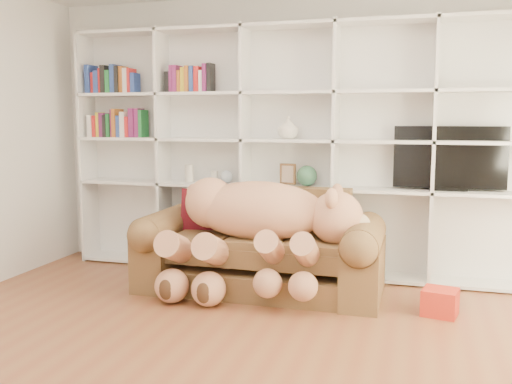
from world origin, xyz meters
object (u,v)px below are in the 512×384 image
(teddy_bear, at_px, (257,223))
(tv, at_px, (450,159))
(sofa, at_px, (261,253))
(gift_box, at_px, (440,302))

(teddy_bear, bearing_deg, tv, 31.11)
(sofa, height_order, teddy_bear, teddy_bear)
(sofa, bearing_deg, tv, 22.75)
(gift_box, bearing_deg, sofa, 170.39)
(sofa, height_order, gift_box, sofa)
(teddy_bear, bearing_deg, gift_box, -0.14)
(teddy_bear, distance_m, gift_box, 1.59)
(sofa, relative_size, gift_box, 8.22)
(teddy_bear, height_order, tv, tv)
(sofa, xyz_separation_m, gift_box, (1.51, -0.26, -0.23))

